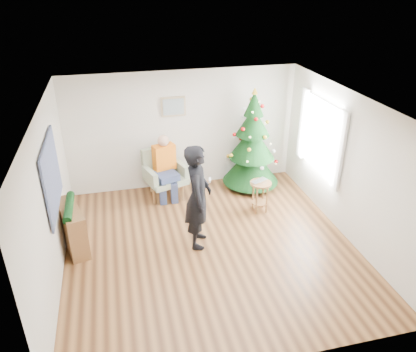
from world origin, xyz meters
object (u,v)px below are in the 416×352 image
object	(u,v)px
christmas_tree	(252,144)
standing_man	(198,197)
stool	(260,196)
console	(73,228)
armchair	(165,179)

from	to	relation	value
christmas_tree	standing_man	distance (m)	2.48
stool	console	distance (m)	3.61
stool	standing_man	size ratio (longest dim) A/B	0.34
christmas_tree	armchair	bearing A→B (deg)	179.57
armchair	console	size ratio (longest dim) A/B	1.04
stool	christmas_tree	bearing A→B (deg)	80.90
christmas_tree	armchair	distance (m)	2.05
christmas_tree	armchair	size ratio (longest dim) A/B	2.18
standing_man	console	distance (m)	2.25
armchair	christmas_tree	bearing A→B (deg)	-17.82
christmas_tree	console	xyz separation A→B (m)	(-3.77, -1.49, -0.62)
stool	armchair	bearing A→B (deg)	147.84
christmas_tree	armchair	world-z (taller)	christmas_tree
christmas_tree	standing_man	world-z (taller)	christmas_tree
console	standing_man	bearing A→B (deg)	-26.24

